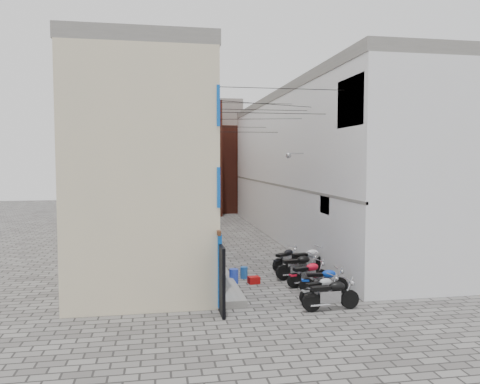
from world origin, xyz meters
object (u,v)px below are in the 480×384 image
motorcycle_a (331,293)px  motorcycle_d (308,272)px  red_crate (254,280)px  motorcycle_g (286,257)px  motorcycle_e (299,265)px  motorcycle_c (324,279)px  motorcycle_f (308,259)px  person_b (214,255)px  water_jug_far (244,273)px  motorcycle_b (321,288)px  water_jug_near (234,276)px  person_a (215,256)px

motorcycle_a → motorcycle_d: (0.20, 2.93, -0.03)m
motorcycle_a → red_crate: motorcycle_a is taller
motorcycle_g → motorcycle_e: bearing=-36.8°
motorcycle_c → red_crate: (-2.25, 1.76, -0.39)m
motorcycle_f → person_b: 4.25m
motorcycle_f → water_jug_far: 2.98m
motorcycle_f → red_crate: bearing=-72.7°
motorcycle_b → motorcycle_g: bearing=162.2°
motorcycle_c → water_jug_near: motorcycle_c is taller
person_b → person_a: bearing=18.2°
motorcycle_e → motorcycle_g: (-0.04, 1.80, -0.05)m
motorcycle_g → water_jug_far: (-2.16, -1.32, -0.29)m
motorcycle_b → motorcycle_c: (0.46, 1.00, 0.03)m
motorcycle_e → water_jug_far: size_ratio=4.18×
motorcycle_g → water_jug_near: motorcycle_g is taller
motorcycle_a → motorcycle_g: motorcycle_a is taller
motorcycle_c → water_jug_far: motorcycle_c is taller
red_crate → water_jug_far: bearing=105.5°
person_b → motorcycle_e: bearing=-54.9°
person_b → water_jug_near: 1.19m
motorcycle_b → person_a: person_a is taller
motorcycle_e → person_b: bearing=-102.9°
motorcycle_d → water_jug_far: (-2.24, 1.60, -0.30)m
person_a → motorcycle_b: bearing=-146.2°
motorcycle_f → water_jug_near: (-3.45, -1.23, -0.32)m
motorcycle_e → motorcycle_g: 1.80m
motorcycle_b → motorcycle_f: (0.88, 4.14, 0.11)m
motorcycle_b → person_b: size_ratio=1.07×
motorcycle_a → person_b: size_ratio=1.23×
motorcycle_e → motorcycle_d: bearing=-5.7°
motorcycle_a → person_b: (-3.30, 4.37, 0.48)m
motorcycle_b → water_jug_near: motorcycle_b is taller
person_a → person_b: person_b is taller
motorcycle_g → water_jug_near: size_ratio=3.15×
motorcycle_f → red_crate: size_ratio=4.81×
motorcycle_f → motorcycle_d: bearing=-27.6°
person_a → water_jug_far: size_ratio=3.11×
motorcycle_f → motorcycle_a: bearing=-19.7°
motorcycle_f → water_jug_near: 3.68m
motorcycle_c → motorcycle_g: size_ratio=1.00×
motorcycle_d → motorcycle_e: bearing=165.4°
motorcycle_a → motorcycle_d: size_ratio=1.06×
motorcycle_g → water_jug_far: size_ratio=3.81×
water_jug_far → red_crate: water_jug_far is taller
motorcycle_b → person_b: bearing=-152.8°
person_b → red_crate: person_b is taller
motorcycle_d → motorcycle_f: motorcycle_f is taller
motorcycle_a → motorcycle_c: 1.96m
motorcycle_b → red_crate: 3.32m
red_crate → motorcycle_c: bearing=-38.1°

